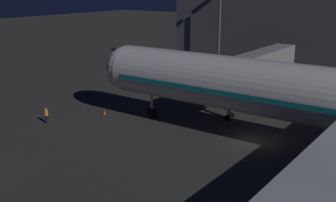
# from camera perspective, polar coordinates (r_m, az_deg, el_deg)

# --- Properties ---
(ground_plane) EXTENTS (320.00, 320.00, 0.00)m
(ground_plane) POSITION_cam_1_polar(r_m,az_deg,el_deg) (42.10, 11.49, -5.47)
(ground_plane) COLOR #383533
(jet_bridge) EXTENTS (19.21, 3.40, 7.05)m
(jet_bridge) POSITION_cam_1_polar(r_m,az_deg,el_deg) (51.96, 11.46, 4.88)
(jet_bridge) COLOR #9E9E99
(jet_bridge) RESTS_ON ground_plane
(apron_floodlight_mast) EXTENTS (2.90, 0.50, 15.03)m
(apron_floodlight_mast) POSITION_cam_1_polar(r_m,az_deg,el_deg) (70.67, 7.06, 10.63)
(apron_floodlight_mast) COLOR #59595E
(apron_floodlight_mast) RESTS_ON ground_plane
(ground_crew_near_nose_gear) EXTENTS (0.40, 0.40, 1.79)m
(ground_crew_near_nose_gear) POSITION_cam_1_polar(r_m,az_deg,el_deg) (48.14, -16.32, -1.85)
(ground_crew_near_nose_gear) COLOR black
(ground_crew_near_nose_gear) RESTS_ON ground_plane
(traffic_cone_nose_port) EXTENTS (0.36, 0.36, 0.55)m
(traffic_cone_nose_port) POSITION_cam_1_polar(r_m,az_deg,el_deg) (53.25, -5.40, -0.41)
(traffic_cone_nose_port) COLOR orange
(traffic_cone_nose_port) RESTS_ON ground_plane
(traffic_cone_nose_starboard) EXTENTS (0.36, 0.36, 0.55)m
(traffic_cone_nose_starboard) POSITION_cam_1_polar(r_m,az_deg,el_deg) (50.18, -8.72, -1.53)
(traffic_cone_nose_starboard) COLOR orange
(traffic_cone_nose_starboard) RESTS_ON ground_plane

